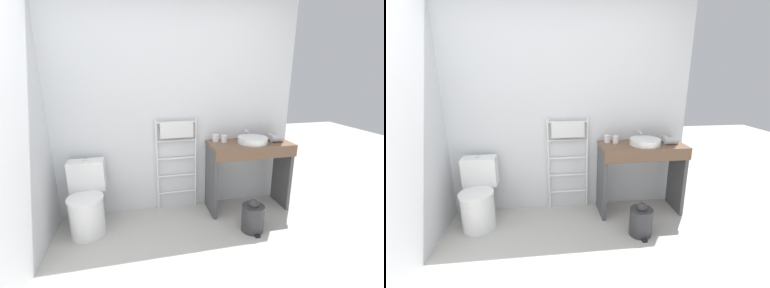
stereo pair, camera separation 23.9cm
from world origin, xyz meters
The scene contains 11 objects.
wall_back centered at (0.00, 1.65, 1.22)m, with size 2.92×0.12×2.45m, color silver.
wall_side centered at (-1.40, 0.80, 1.22)m, with size 0.12×2.35×2.45m, color silver.
toilet centered at (-0.98, 1.29, 0.32)m, with size 0.37×0.51×0.74m.
towel_radiator centered at (0.02, 1.54, 0.81)m, with size 0.49×0.06×1.13m.
vanity_counter centered at (0.85, 1.35, 0.57)m, with size 0.97×0.44×0.84m.
sink_basin centered at (0.87, 1.33, 0.88)m, with size 0.34×0.34×0.07m.
faucet centered at (0.87, 1.52, 0.92)m, with size 0.02×0.10×0.12m.
cup_near_wall centered at (0.47, 1.48, 0.88)m, with size 0.07×0.07×0.09m.
cup_near_edge centered at (0.56, 1.44, 0.88)m, with size 0.07×0.07×0.08m.
hair_dryer centered at (1.18, 1.34, 0.88)m, with size 0.18×0.19×0.09m.
trash_bin centered at (0.71, 0.89, 0.15)m, with size 0.24×0.27×0.36m.
Camera 1 is at (-0.45, -1.30, 1.64)m, focal length 24.00 mm.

